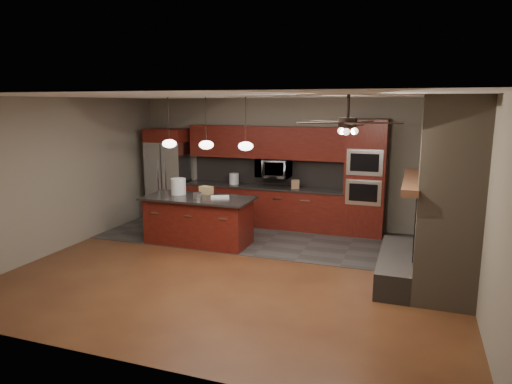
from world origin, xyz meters
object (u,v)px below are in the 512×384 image
at_px(oven_tower, 365,178).
at_px(microwave, 274,168).
at_px(kitchen_island, 199,220).
at_px(counter_box, 295,184).
at_px(white_bucket, 178,186).
at_px(paint_tray, 220,197).
at_px(cardboard_box, 206,190).
at_px(counter_bucket, 234,179).
at_px(paint_can, 198,196).
at_px(refrigerator, 169,174).

height_order(oven_tower, microwave, oven_tower).
height_order(kitchen_island, counter_box, counter_box).
bearing_deg(oven_tower, white_bucket, -155.74).
bearing_deg(paint_tray, microwave, 47.57).
distance_m(kitchen_island, paint_tray, 0.64).
height_order(white_bucket, paint_tray, white_bucket).
bearing_deg(cardboard_box, kitchen_island, -78.21).
bearing_deg(oven_tower, kitchen_island, -150.45).
bearing_deg(microwave, counter_bucket, -176.88).
distance_m(white_bucket, counter_box, 2.49).
xyz_separation_m(cardboard_box, counter_bucket, (0.05, 1.33, 0.03)).
bearing_deg(paint_can, oven_tower, 31.67).
xyz_separation_m(white_bucket, paint_tray, (0.92, -0.06, -0.14)).
height_order(oven_tower, paint_tray, oven_tower).
bearing_deg(counter_bucket, counter_box, -2.00).
height_order(kitchen_island, paint_can, paint_can).
height_order(oven_tower, counter_box, oven_tower).
distance_m(paint_can, paint_tray, 0.42).
bearing_deg(cardboard_box, counter_box, 53.72).
distance_m(kitchen_island, paint_can, 0.53).
xyz_separation_m(white_bucket, counter_box, (1.98, 1.51, -0.09)).
xyz_separation_m(microwave, white_bucket, (-1.46, -1.61, -0.22)).
distance_m(oven_tower, kitchen_island, 3.47).
relative_size(white_bucket, counter_bucket, 1.31).
relative_size(kitchen_island, cardboard_box, 8.89).
xyz_separation_m(refrigerator, cardboard_box, (1.55, -1.25, -0.06)).
xyz_separation_m(oven_tower, counter_box, (-1.46, -0.04, -0.20)).
bearing_deg(counter_box, white_bucket, -164.27).
height_order(paint_tray, counter_box, counter_box).
relative_size(oven_tower, kitchen_island, 1.12).
bearing_deg(refrigerator, counter_box, 0.59).
bearing_deg(paint_tray, paint_can, -179.19).
xyz_separation_m(white_bucket, counter_bucket, (0.55, 1.56, -0.06)).
height_order(refrigerator, paint_can, refrigerator).
distance_m(paint_tray, cardboard_box, 0.52).
distance_m(paint_can, cardboard_box, 0.47).
distance_m(refrigerator, white_bucket, 1.82).
relative_size(kitchen_island, paint_tray, 6.11).
bearing_deg(white_bucket, cardboard_box, 24.56).
bearing_deg(counter_box, cardboard_box, -160.77).
distance_m(oven_tower, counter_box, 1.47).
bearing_deg(oven_tower, paint_tray, -147.41).
height_order(oven_tower, cardboard_box, oven_tower).
xyz_separation_m(paint_tray, counter_box, (1.06, 1.57, 0.05)).
bearing_deg(counter_bucket, refrigerator, -177.11).
bearing_deg(oven_tower, counter_bucket, 179.85).
distance_m(paint_tray, counter_bucket, 1.66).
distance_m(kitchen_island, counter_box, 2.27).
height_order(kitchen_island, white_bucket, white_bucket).
relative_size(oven_tower, paint_tray, 6.85).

